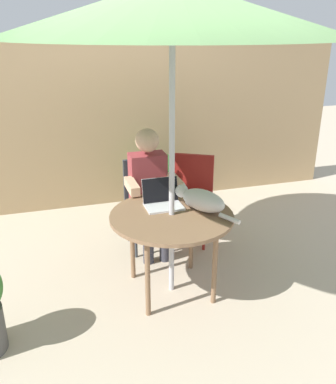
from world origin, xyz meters
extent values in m
plane|color=#BCAD93|center=(0.00, 0.00, 0.00)|extent=(14.00, 14.00, 0.00)
cube|color=tan|center=(0.00, 2.03, 0.98)|extent=(5.55, 0.08, 1.96)
cylinder|color=brown|center=(0.00, 0.00, 0.69)|extent=(0.98, 0.98, 0.03)
cylinder|color=brown|center=(0.27, 0.27, 0.34)|extent=(0.04, 0.04, 0.67)
cylinder|color=brown|center=(-0.27, 0.27, 0.34)|extent=(0.04, 0.04, 0.67)
cylinder|color=brown|center=(-0.27, -0.27, 0.34)|extent=(0.04, 0.04, 0.67)
cylinder|color=brown|center=(0.27, -0.27, 0.34)|extent=(0.04, 0.04, 0.67)
cylinder|color=#B7B7BC|center=(0.00, 0.00, 1.09)|extent=(0.04, 0.04, 2.17)
cone|color=#4C723F|center=(0.00, 0.00, 2.19)|extent=(2.38, 2.38, 0.36)
sphere|color=#B7B7BC|center=(0.00, 0.00, 2.20)|extent=(0.06, 0.06, 0.06)
cube|color=#33383F|center=(0.00, 0.77, 0.42)|extent=(0.40, 0.40, 0.04)
cube|color=#33383F|center=(0.00, 0.95, 0.66)|extent=(0.40, 0.04, 0.44)
cylinder|color=#33383F|center=(0.17, 0.94, 0.20)|extent=(0.03, 0.03, 0.40)
cylinder|color=#33383F|center=(-0.17, 0.94, 0.20)|extent=(0.03, 0.03, 0.40)
cylinder|color=#33383F|center=(-0.17, 0.60, 0.20)|extent=(0.03, 0.03, 0.40)
cylinder|color=#33383F|center=(0.17, 0.60, 0.20)|extent=(0.03, 0.03, 0.40)
cube|color=maroon|center=(0.44, 0.78, 0.42)|extent=(0.55, 0.55, 0.04)
cube|color=maroon|center=(0.53, 0.94, 0.66)|extent=(0.37, 0.23, 0.44)
cylinder|color=maroon|center=(0.67, 0.84, 0.20)|extent=(0.03, 0.03, 0.40)
cylinder|color=maroon|center=(0.38, 1.01, 0.20)|extent=(0.03, 0.03, 0.40)
cylinder|color=maroon|center=(0.21, 0.71, 0.20)|extent=(0.03, 0.03, 0.40)
cylinder|color=maroon|center=(0.51, 0.55, 0.20)|extent=(0.03, 0.03, 0.40)
cube|color=maroon|center=(0.00, 0.77, 0.71)|extent=(0.34, 0.20, 0.54)
sphere|color=#DBAD89|center=(0.00, 0.76, 1.11)|extent=(0.22, 0.22, 0.22)
cube|color=#383842|center=(-0.08, 0.62, 0.49)|extent=(0.12, 0.30, 0.12)
cylinder|color=#383842|center=(-0.08, 0.47, 0.22)|extent=(0.10, 0.10, 0.44)
cube|color=#383842|center=(0.08, 0.62, 0.49)|extent=(0.12, 0.30, 0.12)
cylinder|color=#383842|center=(0.08, 0.47, 0.22)|extent=(0.10, 0.10, 0.44)
cube|color=#DBAD89|center=(-0.20, 0.55, 0.76)|extent=(0.08, 0.32, 0.08)
cube|color=#DBAD89|center=(0.20, 0.55, 0.76)|extent=(0.08, 0.32, 0.08)
cube|color=silver|center=(-0.02, 0.14, 0.71)|extent=(0.30, 0.22, 0.02)
cube|color=black|center=(-0.02, 0.25, 0.82)|extent=(0.30, 0.06, 0.20)
cube|color=silver|center=(-0.02, 0.26, 0.82)|extent=(0.30, 0.06, 0.20)
ellipsoid|color=silver|center=(0.26, 0.00, 0.79)|extent=(0.37, 0.44, 0.17)
sphere|color=silver|center=(0.15, 0.20, 0.81)|extent=(0.11, 0.11, 0.11)
ellipsoid|color=white|center=(0.21, 0.10, 0.75)|extent=(0.16, 0.16, 0.09)
cylinder|color=silver|center=(0.38, -0.25, 0.73)|extent=(0.12, 0.17, 0.04)
cone|color=silver|center=(0.17, 0.21, 0.86)|extent=(0.04, 0.04, 0.03)
cone|color=silver|center=(0.12, 0.18, 0.86)|extent=(0.04, 0.04, 0.03)
cylinder|color=#595654|center=(0.36, 1.65, 0.14)|extent=(0.40, 0.40, 0.27)
ellipsoid|color=#2D6B28|center=(0.36, 1.65, 0.47)|extent=(0.50, 0.50, 0.46)
camera|label=1|loc=(-0.89, -2.85, 2.09)|focal=38.95mm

